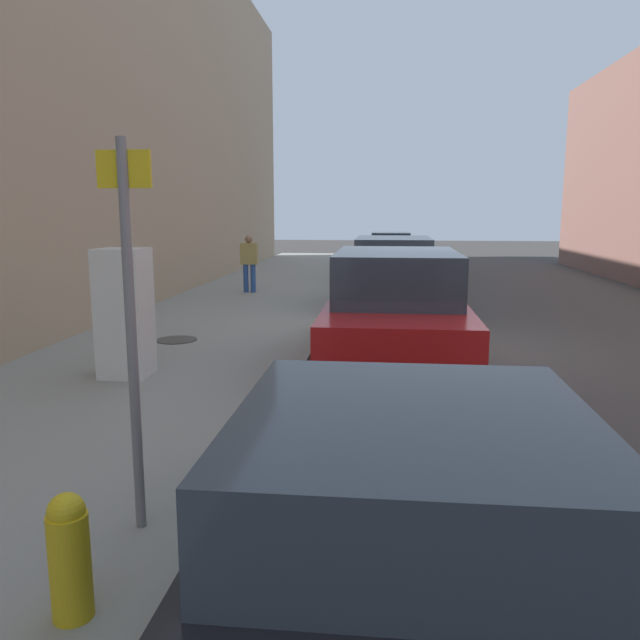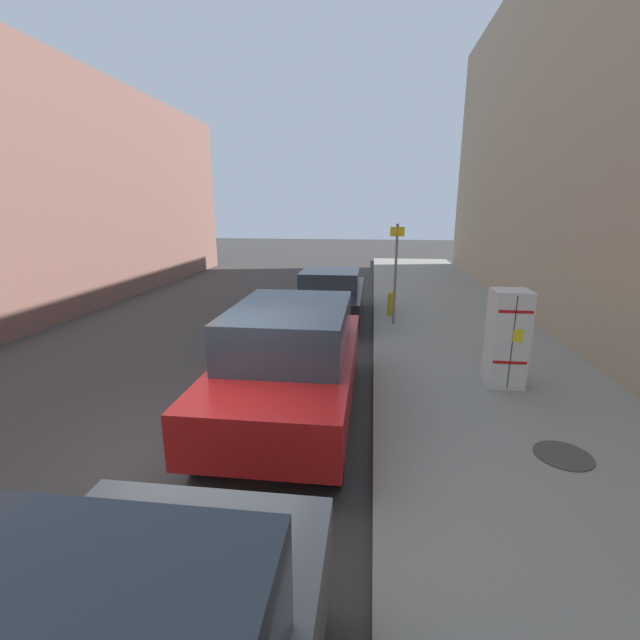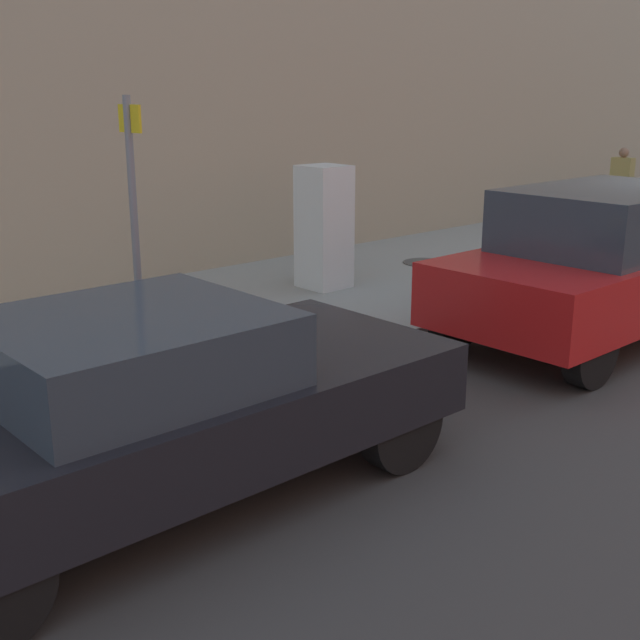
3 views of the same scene
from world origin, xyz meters
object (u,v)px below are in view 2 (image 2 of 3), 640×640
street_sign_post (396,269)px  fire_hydrant (392,302)px  discarded_refrigerator (507,338)px  parked_suv_red (291,358)px  parked_sedan_dark (330,294)px

street_sign_post → fire_hydrant: 1.50m
discarded_refrigerator → parked_suv_red: size_ratio=0.37×
fire_hydrant → parked_suv_red: bearing=73.6°
discarded_refrigerator → fire_hydrant: discarded_refrigerator is taller
discarded_refrigerator → street_sign_post: (1.76, -3.90, 0.63)m
street_sign_post → parked_suv_red: bearing=70.4°
street_sign_post → fire_hydrant: size_ratio=3.70×
parked_sedan_dark → parked_suv_red: size_ratio=0.95×
discarded_refrigerator → fire_hydrant: size_ratio=2.38×
fire_hydrant → street_sign_post: bearing=91.1°
parked_sedan_dark → fire_hydrant: bearing=-177.5°
fire_hydrant → parked_sedan_dark: size_ratio=0.16×
discarded_refrigerator → street_sign_post: bearing=-65.7°
discarded_refrigerator → parked_suv_red: discarded_refrigerator is taller
discarded_refrigerator → fire_hydrant: 5.24m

